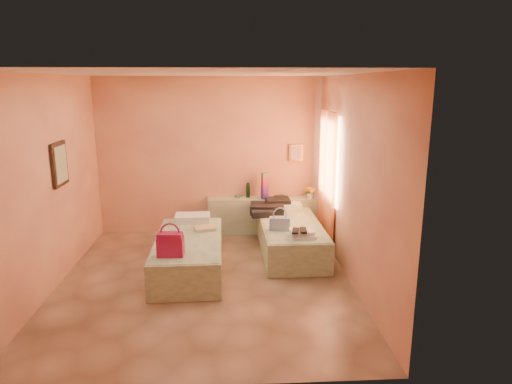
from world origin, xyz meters
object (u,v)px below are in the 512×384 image
water_bottle (248,190)px  green_book (280,196)px  blue_handbag (280,224)px  flower_vase (310,191)px  magenta_handbag (171,244)px  headboard_ledge (264,215)px  towel_stack (303,234)px  bed_right (291,238)px  bed_left (189,254)px

water_bottle → green_book: bearing=-2.2°
green_book → blue_handbag: (-0.16, -1.43, -0.07)m
flower_vase → magenta_handbag: bearing=-133.9°
headboard_ledge → water_bottle: (-0.30, 0.05, 0.46)m
towel_stack → headboard_ledge: bearing=103.9°
headboard_ledge → green_book: (0.29, 0.03, 0.34)m
blue_handbag → water_bottle: bearing=113.1°
bed_right → bed_left: bearing=-158.6°
bed_left → blue_handbag: (1.36, 0.30, 0.35)m
magenta_handbag → blue_handbag: bearing=35.6°
flower_vase → blue_handbag: bearing=-117.4°
green_book → magenta_handbag: bearing=-143.5°
flower_vase → bed_left: bearing=-141.6°
magenta_handbag → towel_stack: size_ratio=0.96×
water_bottle → magenta_handbag: (-1.10, -2.42, -0.12)m
flower_vase → towel_stack: bearing=-103.0°
bed_left → green_book: (1.51, 1.73, 0.42)m
green_book → blue_handbag: blue_handbag is taller
towel_stack → flower_vase: bearing=77.0°
towel_stack → water_bottle: bearing=112.1°
headboard_ledge → green_book: size_ratio=10.91×
bed_left → blue_handbag: bearing=11.2°
flower_vase → bed_right: bearing=-115.8°
magenta_handbag → bed_left: bearing=79.3°
water_bottle → magenta_handbag: 2.66m
bed_left → magenta_handbag: (-0.17, -0.67, 0.41)m
bed_left → magenta_handbag: 0.80m
green_book → flower_vase: size_ratio=0.74×
bed_left → towel_stack: bearing=-2.6°
green_book → headboard_ledge: bearing=167.1°
bed_left → blue_handbag: blue_handbag is taller
water_bottle → green_book: water_bottle is taller
bed_left → water_bottle: water_bottle is taller
bed_right → magenta_handbag: size_ratio=5.96×
headboard_ledge → flower_vase: bearing=-5.2°
bed_left → water_bottle: bearing=60.9°
bed_left → towel_stack: towel_stack is taller
towel_stack → green_book: bearing=94.8°
headboard_ledge → green_book: green_book is taller
flower_vase → towel_stack: 1.73m
flower_vase → blue_handbag: flower_vase is taller
headboard_ledge → water_bottle: size_ratio=7.77×
headboard_ledge → magenta_handbag: magenta_handbag is taller
bed_left → towel_stack: 1.69m
green_book → magenta_handbag: size_ratio=0.56×
magenta_handbag → towel_stack: (1.83, 0.63, -0.11)m
green_book → magenta_handbag: magenta_handbag is taller
headboard_ledge → flower_vase: (0.82, -0.07, 0.45)m
bed_left → water_bottle: 2.05m
bed_right → blue_handbag: 0.54m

